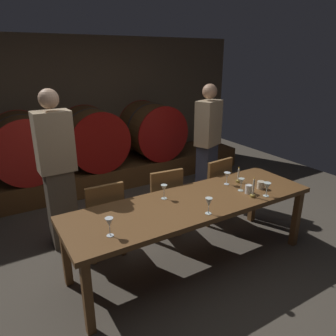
# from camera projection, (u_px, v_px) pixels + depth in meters

# --- Properties ---
(ground_plane) EXTENTS (7.87, 7.87, 0.00)m
(ground_plane) POSITION_uv_depth(u_px,v_px,m) (173.00, 259.00, 3.46)
(ground_plane) COLOR #4C443A
(back_wall) EXTENTS (6.06, 0.24, 2.43)m
(back_wall) POSITION_uv_depth(u_px,v_px,m) (82.00, 110.00, 5.48)
(back_wall) COLOR brown
(back_wall) RESTS_ON ground
(barrel_shelf) EXTENTS (5.45, 0.90, 0.36)m
(barrel_shelf) POSITION_uv_depth(u_px,v_px,m) (97.00, 175.00, 5.39)
(barrel_shelf) COLOR brown
(barrel_shelf) RESTS_ON ground
(wine_barrel_left) EXTENTS (0.97, 0.91, 0.97)m
(wine_barrel_left) POSITION_uv_depth(u_px,v_px,m) (24.00, 147.00, 4.65)
(wine_barrel_left) COLOR brown
(wine_barrel_left) RESTS_ON barrel_shelf
(wine_barrel_center) EXTENTS (0.97, 0.91, 0.97)m
(wine_barrel_center) POSITION_uv_depth(u_px,v_px,m) (92.00, 138.00, 5.15)
(wine_barrel_center) COLOR brown
(wine_barrel_center) RESTS_ON barrel_shelf
(wine_barrel_right) EXTENTS (0.97, 0.91, 0.97)m
(wine_barrel_right) POSITION_uv_depth(u_px,v_px,m) (152.00, 130.00, 5.69)
(wine_barrel_right) COLOR brown
(wine_barrel_right) RESTS_ON barrel_shelf
(dining_table) EXTENTS (2.61, 0.80, 0.73)m
(dining_table) POSITION_uv_depth(u_px,v_px,m) (193.00, 207.00, 3.19)
(dining_table) COLOR brown
(dining_table) RESTS_ON ground
(chair_left) EXTENTS (0.41, 0.41, 0.88)m
(chair_left) POSITION_uv_depth(u_px,v_px,m) (103.00, 216.00, 3.37)
(chair_left) COLOR brown
(chair_left) RESTS_ON ground
(chair_center) EXTENTS (0.44, 0.44, 0.88)m
(chair_center) POSITION_uv_depth(u_px,v_px,m) (163.00, 199.00, 3.77)
(chair_center) COLOR brown
(chair_center) RESTS_ON ground
(chair_right) EXTENTS (0.44, 0.44, 0.88)m
(chair_right) POSITION_uv_depth(u_px,v_px,m) (213.00, 186.00, 4.13)
(chair_right) COLOR brown
(chair_right) RESTS_ON ground
(guest_left) EXTENTS (0.39, 0.25, 1.80)m
(guest_left) POSITION_uv_depth(u_px,v_px,m) (58.00, 170.00, 3.43)
(guest_left) COLOR brown
(guest_left) RESTS_ON ground
(guest_right) EXTENTS (0.44, 0.37, 1.74)m
(guest_right) POSITION_uv_depth(u_px,v_px,m) (208.00, 143.00, 4.60)
(guest_right) COLOR #33384C
(guest_right) RESTS_ON ground
(candle_left) EXTENTS (0.05, 0.05, 0.22)m
(candle_left) POSITION_uv_depth(u_px,v_px,m) (253.00, 191.00, 3.23)
(candle_left) COLOR olive
(candle_left) RESTS_ON dining_table
(candle_right) EXTENTS (0.05, 0.05, 0.20)m
(candle_right) POSITION_uv_depth(u_px,v_px,m) (238.00, 178.00, 3.61)
(candle_right) COLOR olive
(candle_right) RESTS_ON dining_table
(wine_glass_far_left) EXTENTS (0.07, 0.07, 0.16)m
(wine_glass_far_left) POSITION_uv_depth(u_px,v_px,m) (109.00, 223.00, 2.51)
(wine_glass_far_left) COLOR white
(wine_glass_far_left) RESTS_ON dining_table
(wine_glass_left) EXTENTS (0.06, 0.06, 0.15)m
(wine_glass_left) POSITION_uv_depth(u_px,v_px,m) (164.00, 189.00, 3.18)
(wine_glass_left) COLOR silver
(wine_glass_left) RESTS_ON dining_table
(wine_glass_center_left) EXTENTS (0.07, 0.07, 0.16)m
(wine_glass_center_left) POSITION_uv_depth(u_px,v_px,m) (209.00, 203.00, 2.87)
(wine_glass_center_left) COLOR silver
(wine_glass_center_left) RESTS_ON dining_table
(wine_glass_center_right) EXTENTS (0.07, 0.07, 0.14)m
(wine_glass_center_right) POSITION_uv_depth(u_px,v_px,m) (227.00, 176.00, 3.54)
(wine_glass_center_right) COLOR white
(wine_glass_center_right) RESTS_ON dining_table
(wine_glass_right) EXTENTS (0.07, 0.07, 0.14)m
(wine_glass_right) POSITION_uv_depth(u_px,v_px,m) (241.00, 182.00, 3.37)
(wine_glass_right) COLOR silver
(wine_glass_right) RESTS_ON dining_table
(wine_glass_far_right) EXTENTS (0.08, 0.08, 0.15)m
(wine_glass_far_right) POSITION_uv_depth(u_px,v_px,m) (267.00, 187.00, 3.24)
(wine_glass_far_right) COLOR silver
(wine_glass_far_right) RESTS_ON dining_table
(cup_left) EXTENTS (0.07, 0.07, 0.10)m
(cup_left) POSITION_uv_depth(u_px,v_px,m) (248.00, 189.00, 3.32)
(cup_left) COLOR white
(cup_left) RESTS_ON dining_table
(cup_right) EXTENTS (0.08, 0.08, 0.08)m
(cup_right) POSITION_uv_depth(u_px,v_px,m) (261.00, 185.00, 3.44)
(cup_right) COLOR beige
(cup_right) RESTS_ON dining_table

